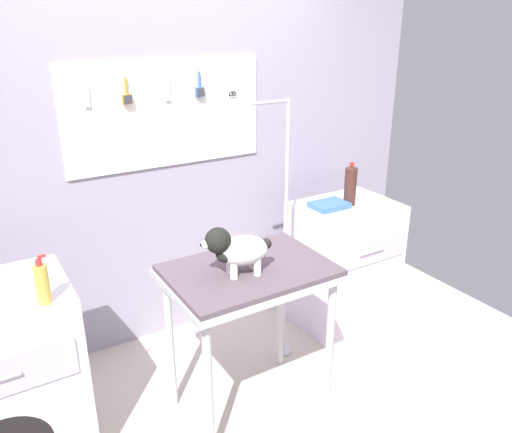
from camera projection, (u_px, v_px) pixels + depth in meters
rear_wall_panel at (159, 171)px, 3.26m from camera, size 4.00×0.11×2.30m
grooming_table at (249, 286)px, 2.65m from camera, size 0.85×0.59×0.88m
grooming_arm at (284, 246)px, 3.11m from camera, size 0.30×0.11×1.66m
dog at (236, 249)px, 2.50m from camera, size 0.35×0.22×0.26m
cabinet_right at (343, 263)px, 3.64m from camera, size 0.68×0.54×0.88m
spray_bottle_short at (42, 284)px, 2.18m from camera, size 0.06×0.06×0.23m
soda_bottle at (350, 185)px, 3.44m from camera, size 0.08×0.08×0.29m
supply_tray at (329, 205)px, 3.42m from camera, size 0.24×0.18×0.04m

